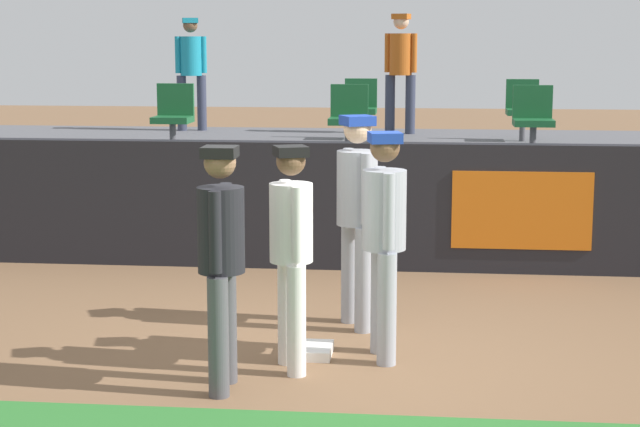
# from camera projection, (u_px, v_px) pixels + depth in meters

# --- Properties ---
(ground_plane) EXTENTS (60.00, 60.00, 0.00)m
(ground_plane) POSITION_uv_depth(u_px,v_px,m) (319.00, 360.00, 8.37)
(ground_plane) COLOR brown
(first_base) EXTENTS (0.40, 0.40, 0.08)m
(first_base) POSITION_uv_depth(u_px,v_px,m) (307.00, 350.00, 8.50)
(first_base) COLOR white
(first_base) RESTS_ON ground_plane
(player_fielder_home) EXTENTS (0.43, 0.57, 1.75)m
(player_fielder_home) POSITION_uv_depth(u_px,v_px,m) (292.00, 242.00, 7.99)
(player_fielder_home) COLOR white
(player_fielder_home) RESTS_ON ground_plane
(player_runner_visitor) EXTENTS (0.48, 0.49, 1.88)m
(player_runner_visitor) POSITION_uv_depth(u_px,v_px,m) (357.00, 206.00, 9.16)
(player_runner_visitor) COLOR #9EA3AD
(player_runner_visitor) RESTS_ON ground_plane
(player_coach_visitor) EXTENTS (0.41, 0.50, 1.82)m
(player_coach_visitor) POSITION_uv_depth(u_px,v_px,m) (384.00, 229.00, 8.25)
(player_coach_visitor) COLOR #9EA3AD
(player_coach_visitor) RESTS_ON ground_plane
(player_umpire) EXTENTS (0.34, 0.50, 1.79)m
(player_umpire) POSITION_uv_depth(u_px,v_px,m) (221.00, 251.00, 7.52)
(player_umpire) COLOR #4C4C51
(player_umpire) RESTS_ON ground_plane
(field_wall) EXTENTS (18.00, 0.26, 1.41)m
(field_wall) POSITION_uv_depth(u_px,v_px,m) (352.00, 206.00, 11.58)
(field_wall) COLOR black
(field_wall) RESTS_ON ground_plane
(bleacher_platform) EXTENTS (18.00, 4.80, 1.13)m
(bleacher_platform) POSITION_uv_depth(u_px,v_px,m) (365.00, 186.00, 14.12)
(bleacher_platform) COLOR #59595E
(bleacher_platform) RESTS_ON ground_plane
(seat_back_center) EXTENTS (0.45, 0.44, 0.84)m
(seat_back_center) POSITION_uv_depth(u_px,v_px,m) (360.00, 105.00, 14.62)
(seat_back_center) COLOR #4C4C51
(seat_back_center) RESTS_ON bleacher_platform
(seat_front_right) EXTENTS (0.48, 0.44, 0.84)m
(seat_front_right) POSITION_uv_depth(u_px,v_px,m) (533.00, 116.00, 12.63)
(seat_front_right) COLOR #4C4C51
(seat_front_right) RESTS_ON bleacher_platform
(seat_front_center) EXTENTS (0.46, 0.44, 0.84)m
(seat_front_center) POSITION_uv_depth(u_px,v_px,m) (349.00, 115.00, 12.86)
(seat_front_center) COLOR #4C4C51
(seat_front_center) RESTS_ON bleacher_platform
(seat_front_left) EXTENTS (0.46, 0.44, 0.84)m
(seat_front_left) POSITION_uv_depth(u_px,v_px,m) (174.00, 113.00, 13.08)
(seat_front_left) COLOR #4C4C51
(seat_front_left) RESTS_ON bleacher_platform
(seat_back_right) EXTENTS (0.45, 0.44, 0.84)m
(seat_back_right) POSITION_uv_depth(u_px,v_px,m) (523.00, 106.00, 14.39)
(seat_back_right) COLOR #4C4C51
(seat_back_right) RESTS_ON bleacher_platform
(spectator_hooded) EXTENTS (0.46, 0.40, 1.70)m
(spectator_hooded) POSITION_uv_depth(u_px,v_px,m) (191.00, 66.00, 15.87)
(spectator_hooded) COLOR #33384C
(spectator_hooded) RESTS_ON bleacher_platform
(spectator_capped) EXTENTS (0.48, 0.41, 1.75)m
(spectator_capped) POSITION_uv_depth(u_px,v_px,m) (401.00, 65.00, 15.39)
(spectator_capped) COLOR #33384C
(spectator_capped) RESTS_ON bleacher_platform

